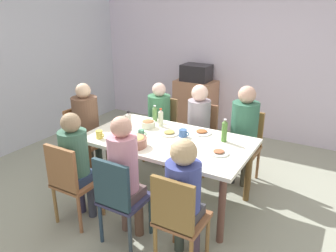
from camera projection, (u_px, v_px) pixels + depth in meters
ground_plane at (168, 197)px, 3.91m from camera, size 6.52×6.52×0.00m
wall_back at (243, 58)px, 5.47m from camera, size 5.67×0.12×2.60m
wall_left at (1, 67)px, 4.75m from camera, size 0.12×5.11×2.60m
dining_table at (168, 145)px, 3.67m from camera, size 1.83×1.03×0.76m
chair_0 at (162, 125)px, 4.74m from camera, size 0.40×0.40×0.90m
person_0 at (159, 115)px, 4.60m from camera, size 0.31×0.31×1.15m
chair_1 at (83, 137)px, 4.33m from camera, size 0.40×0.40×0.90m
person_1 at (86, 121)px, 4.21m from camera, size 0.33×0.33×1.24m
chair_2 at (245, 142)px, 4.17m from camera, size 0.40×0.40×0.90m
person_2 at (244, 126)px, 4.01m from camera, size 0.33×0.33×1.26m
chair_3 at (119, 196)px, 3.00m from camera, size 0.40×0.40×0.90m
person_3 at (124, 170)px, 3.00m from camera, size 0.30×0.30×1.26m
chair_4 at (71, 180)px, 3.29m from camera, size 0.40×0.40×0.90m
person_4 at (75, 158)px, 3.29m from camera, size 0.30×0.30×1.19m
chair_5 at (178, 217)px, 2.72m from camera, size 0.40×0.40×0.90m
person_5 at (184, 190)px, 2.72m from camera, size 0.30×0.30×1.18m
chair_6 at (201, 133)px, 4.45m from camera, size 0.40×0.40×0.90m
person_6 at (198, 121)px, 4.31m from camera, size 0.30×0.30×1.20m
plate_0 at (202, 132)px, 3.79m from camera, size 0.23×0.23×0.04m
plate_1 at (219, 152)px, 3.28m from camera, size 0.20×0.20×0.04m
plate_2 at (169, 133)px, 3.76m from camera, size 0.22×0.22×0.04m
bowl_0 at (179, 149)px, 3.25m from camera, size 0.16×0.16×0.11m
bowl_1 at (134, 141)px, 3.43m from camera, size 0.26×0.26×0.12m
bowl_2 at (148, 124)px, 3.95m from camera, size 0.17×0.17×0.10m
cup_0 at (124, 138)px, 3.55m from camera, size 0.12×0.08×0.08m
cup_1 at (183, 133)px, 3.69m from camera, size 0.12×0.09×0.09m
cup_2 at (142, 133)px, 3.70m from camera, size 0.11×0.07×0.07m
cup_3 at (99, 135)px, 3.63m from camera, size 0.11×0.07×0.09m
bottle_0 at (161, 118)px, 3.97m from camera, size 0.06×0.06×0.22m
bottle_1 at (155, 114)px, 4.16m from camera, size 0.06×0.06×0.21m
bottle_2 at (129, 123)px, 3.76m from camera, size 0.07×0.07×0.26m
bottle_3 at (224, 131)px, 3.53m from camera, size 0.06×0.06×0.26m
side_cabinet at (195, 106)px, 5.86m from camera, size 0.70×0.44×0.90m
microwave at (196, 73)px, 5.65m from camera, size 0.48×0.36×0.28m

